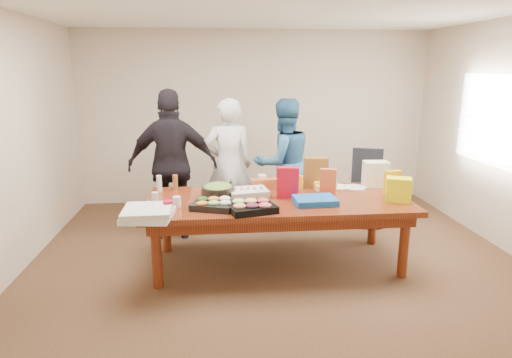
{
  "coord_description": "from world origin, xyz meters",
  "views": [
    {
      "loc": [
        -0.67,
        -4.5,
        2.11
      ],
      "look_at": [
        -0.22,
        0.1,
        0.95
      ],
      "focal_mm": 30.9,
      "sensor_mm": 36.0,
      "label": 1
    }
  ],
  "objects": [
    {
      "name": "floor",
      "position": [
        0.0,
        0.0,
        -0.01
      ],
      "size": [
        5.5,
        5.0,
        0.02
      ],
      "primitive_type": "cube",
      "color": "#47301E",
      "rests_on": "ground"
    },
    {
      "name": "ceiling",
      "position": [
        0.0,
        0.0,
        2.71
      ],
      "size": [
        5.5,
        5.0,
        0.02
      ],
      "primitive_type": "cube",
      "color": "white",
      "rests_on": "wall_back"
    },
    {
      "name": "wall_back",
      "position": [
        0.0,
        2.5,
        1.35
      ],
      "size": [
        5.5,
        0.04,
        2.7
      ],
      "primitive_type": "cube",
      "color": "beige",
      "rests_on": "floor"
    },
    {
      "name": "wall_front",
      "position": [
        0.0,
        -2.5,
        1.35
      ],
      "size": [
        5.5,
        0.04,
        2.7
      ],
      "primitive_type": "cube",
      "color": "beige",
      "rests_on": "floor"
    },
    {
      "name": "wall_left",
      "position": [
        -2.75,
        0.0,
        1.35
      ],
      "size": [
        0.04,
        5.0,
        2.7
      ],
      "primitive_type": "cube",
      "color": "beige",
      "rests_on": "floor"
    },
    {
      "name": "window_panel",
      "position": [
        2.72,
        0.6,
        1.5
      ],
      "size": [
        0.03,
        1.4,
        1.1
      ],
      "primitive_type": "cube",
      "color": "white",
      "rests_on": "wall_right"
    },
    {
      "name": "window_blinds",
      "position": [
        2.68,
        0.6,
        1.5
      ],
      "size": [
        0.04,
        1.36,
        1.0
      ],
      "primitive_type": "cube",
      "color": "beige",
      "rests_on": "wall_right"
    },
    {
      "name": "conference_table",
      "position": [
        0.0,
        0.0,
        0.38
      ],
      "size": [
        2.8,
        1.2,
        0.75
      ],
      "primitive_type": "cube",
      "color": "#4C1C0F",
      "rests_on": "floor"
    },
    {
      "name": "office_chair",
      "position": [
        1.46,
        1.14,
        0.5
      ],
      "size": [
        0.66,
        0.66,
        0.99
      ],
      "primitive_type": "cube",
      "rotation": [
        0.0,
        0.0,
        -0.37
      ],
      "color": "black",
      "rests_on": "floor"
    },
    {
      "name": "person_center",
      "position": [
        -0.48,
        1.17,
        0.88
      ],
      "size": [
        0.68,
        0.48,
        1.75
      ],
      "primitive_type": "imported",
      "rotation": [
        0.0,
        0.0,
        3.23
      ],
      "color": "silver",
      "rests_on": "floor"
    },
    {
      "name": "person_right",
      "position": [
        0.26,
        1.25,
        0.87
      ],
      "size": [
        1.0,
        0.88,
        1.74
      ],
      "primitive_type": "imported",
      "rotation": [
        0.0,
        0.0,
        3.45
      ],
      "color": "#2E618E",
      "rests_on": "floor"
    },
    {
      "name": "person_left",
      "position": [
        -1.19,
        0.94,
        0.94
      ],
      "size": [
        1.11,
        0.48,
        1.88
      ],
      "primitive_type": "imported",
      "rotation": [
        0.0,
        0.0,
        3.12
      ],
      "color": "black",
      "rests_on": "floor"
    },
    {
      "name": "veggie_tray",
      "position": [
        -0.68,
        -0.26,
        0.78
      ],
      "size": [
        0.49,
        0.44,
        0.06
      ],
      "primitive_type": "cube",
      "rotation": [
        0.0,
        0.0,
        -0.32
      ],
      "color": "black",
      "rests_on": "conference_table"
    },
    {
      "name": "fruit_tray",
      "position": [
        -0.32,
        -0.4,
        0.78
      ],
      "size": [
        0.52,
        0.45,
        0.07
      ],
      "primitive_type": "cube",
      "rotation": [
        0.0,
        0.0,
        0.25
      ],
      "color": "black",
      "rests_on": "conference_table"
    },
    {
      "name": "sheet_cake",
      "position": [
        -0.31,
        0.15,
        0.79
      ],
      "size": [
        0.46,
        0.38,
        0.07
      ],
      "primitive_type": "cube",
      "rotation": [
        0.0,
        0.0,
        0.16
      ],
      "color": "silver",
      "rests_on": "conference_table"
    },
    {
      "name": "salad_bowl",
      "position": [
        -0.64,
        0.14,
        0.81
      ],
      "size": [
        0.42,
        0.42,
        0.12
      ],
      "primitive_type": "cylinder",
      "rotation": [
        0.0,
        0.0,
        -0.19
      ],
      "color": "black",
      "rests_on": "conference_table"
    },
    {
      "name": "chip_bag_blue",
      "position": [
        0.36,
        -0.21,
        0.78
      ],
      "size": [
        0.44,
        0.34,
        0.06
      ],
      "primitive_type": "cube",
      "rotation": [
        0.0,
        0.0,
        0.04
      ],
      "color": "#1555B1",
      "rests_on": "conference_table"
    },
    {
      "name": "chip_bag_red",
      "position": [
        0.11,
        0.02,
        0.92
      ],
      "size": [
        0.25,
        0.14,
        0.34
      ],
      "primitive_type": "cube",
      "rotation": [
        0.0,
        0.0,
        -0.22
      ],
      "color": "red",
      "rests_on": "conference_table"
    },
    {
      "name": "chip_bag_yellow",
      "position": [
        1.29,
        0.05,
        0.88
      ],
      "size": [
        0.19,
        0.1,
        0.27
      ],
      "primitive_type": "cube",
      "rotation": [
        0.0,
        0.0,
        0.18
      ],
      "color": "#EBA50A",
      "rests_on": "conference_table"
    },
    {
      "name": "chip_bag_orange",
      "position": [
        0.59,
        0.16,
        0.89
      ],
      "size": [
        0.2,
        0.13,
        0.28
      ],
      "primitive_type": "cube",
      "rotation": [
        0.0,
        0.0,
        -0.32
      ],
      "color": "#D15526",
      "rests_on": "conference_table"
    },
    {
      "name": "mayo_jar",
      "position": [
        -0.11,
        0.48,
        0.83
      ],
      "size": [
        0.1,
        0.1,
        0.15
      ],
      "primitive_type": "cylinder",
      "rotation": [
        0.0,
        0.0,
        -0.04
      ],
      "color": "silver",
      "rests_on": "conference_table"
    },
    {
      "name": "mustard_bottle",
      "position": [
        0.32,
        0.37,
        0.83
      ],
      "size": [
        0.06,
        0.06,
        0.16
      ],
      "primitive_type": "cylinder",
      "rotation": [
        0.0,
        0.0,
        0.06
      ],
      "color": "yellow",
      "rests_on": "conference_table"
    },
    {
      "name": "dressing_bottle",
      "position": [
        -1.12,
        0.46,
        0.84
      ],
      "size": [
        0.06,
        0.06,
        0.18
      ],
      "primitive_type": "cylinder",
      "rotation": [
        0.0,
        0.0,
        0.02
      ],
      "color": "brown",
      "rests_on": "conference_table"
    },
    {
      "name": "ranch_bottle",
      "position": [
        -1.3,
        0.43,
        0.84
      ],
      "size": [
        0.06,
        0.06,
        0.18
      ],
      "primitive_type": "cylinder",
      "rotation": [
        0.0,
        0.0,
        0.06
      ],
      "color": "silver",
      "rests_on": "conference_table"
    },
    {
      "name": "banana_bunch",
      "position": [
        0.61,
        0.33,
        0.79
      ],
      "size": [
        0.29,
        0.24,
        0.08
      ],
      "primitive_type": "cube",
      "rotation": [
        0.0,
        0.0,
        -0.44
      ],
      "color": "gold",
      "rests_on": "conference_table"
    },
    {
      "name": "bread_loaf",
      "position": [
        -0.1,
        0.41,
        0.81
      ],
      "size": [
        0.31,
        0.16,
        0.12
      ],
      "primitive_type": "cube",
      "rotation": [
        0.0,
        0.0,
        0.08
      ],
      "color": "#9E4822",
      "rests_on": "conference_table"
    },
    {
      "name": "kraft_bag",
      "position": [
        0.52,
        0.46,
        0.93
      ],
      "size": [
        0.27,
        0.17,
        0.35
      ],
      "primitive_type": "cube",
      "rotation": [
        0.0,
        0.0,
        -0.04
      ],
      "color": "brown",
      "rests_on": "conference_table"
    },
    {
      "name": "red_cup",
      "position": [
        -1.12,
        -0.39,
        0.81
      ],
      "size": [
        0.1,
        0.1,
        0.13
      ],
      "primitive_type": "cylinder",
      "rotation": [
        0.0,
        0.0,
        0.07
      ],
      "color": "#AF0A27",
      "rests_on": "conference_table"
    },
    {
      "name": "clear_cup_a",
      "position": [
        -1.05,
        -0.21,
        0.81
      ],
      "size": [
        0.09,
        0.09,
        0.11
      ],
      "primitive_type": "cylinder",
      "rotation": [
        0.0,
        0.0,
        -0.04
      ],
      "color": "white",
      "rests_on": "conference_table"
    },
    {
      "name": "clear_cup_b",
      "position": [
        -1.3,
        0.03,
        0.8
      ],
      "size": [
        0.09,
        0.09,
        0.1
      ],
      "primitive_type": "cylinder",
      "rotation": [
        0.0,
        0.0,
        -0.26
      ],
      "color": "silver",
      "rests_on": "conference_table"
    },
    {
      "name": "pizza_box_lower",
      "position": [
        -1.3,
        -0.51,
        0.78
      ],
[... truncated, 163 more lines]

